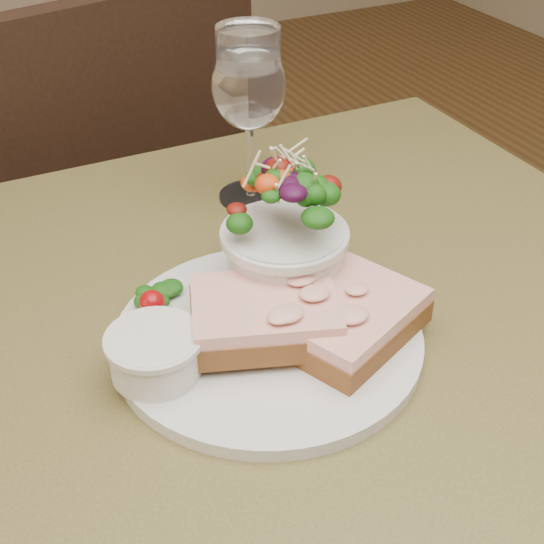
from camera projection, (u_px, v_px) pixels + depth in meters
name	position (u px, v px, depth m)	size (l,w,h in m)	color
cafe_table	(296.00, 429.00, 0.69)	(0.80, 0.80, 0.75)	#463F1E
chair_far	(105.00, 308.00, 1.42)	(0.51, 0.51, 0.90)	black
dinner_plate	(268.00, 337.00, 0.63)	(0.26, 0.26, 0.01)	silver
sandwich_front	(349.00, 318.00, 0.62)	(0.15, 0.13, 0.03)	#502C15
sandwich_back	(265.00, 316.00, 0.61)	(0.14, 0.12, 0.03)	#502C15
ramekin	(155.00, 352.00, 0.58)	(0.07, 0.07, 0.04)	silver
salad_bowl	(285.00, 232.00, 0.65)	(0.10, 0.10, 0.13)	silver
garnish	(161.00, 298.00, 0.65)	(0.05, 0.04, 0.02)	#0D3C0A
wine_glass	(249.00, 91.00, 0.77)	(0.08, 0.08, 0.18)	white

